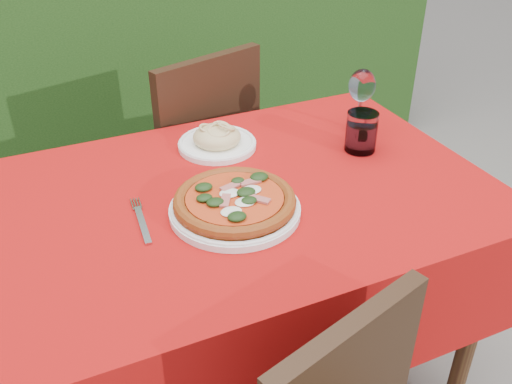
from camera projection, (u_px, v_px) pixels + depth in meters
name	position (u px, v px, depth m)	size (l,w,h in m)	color
dining_table	(241.00, 239.00, 1.51)	(1.26, 0.86, 0.75)	#422A15
chair_far	(195.00, 155.00, 2.06)	(0.52, 0.52, 0.91)	black
pizza_plate	(235.00, 204.00, 1.33)	(0.32, 0.32, 0.06)	white
pasta_plate	(217.00, 140.00, 1.62)	(0.22, 0.22, 0.06)	white
water_glass	(361.00, 134.00, 1.59)	(0.09, 0.09, 0.11)	silver
wine_glass	(362.00, 88.00, 1.65)	(0.08, 0.08, 0.19)	silver
fork	(143.00, 225.00, 1.30)	(0.03, 0.21, 0.01)	silver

